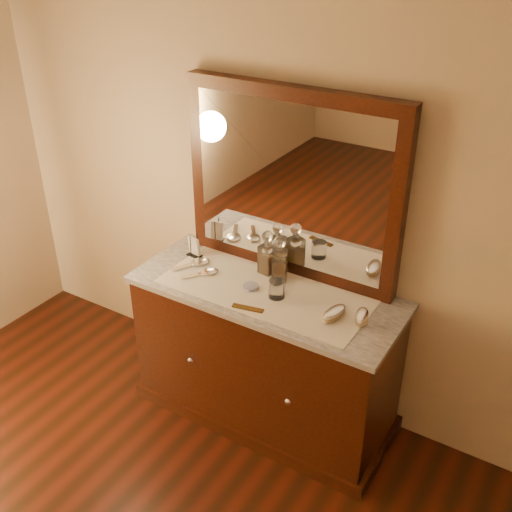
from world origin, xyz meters
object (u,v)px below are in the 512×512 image
(napkin_rack, at_px, (194,247))
(decanter_left, at_px, (267,257))
(mirror_frame, at_px, (291,185))
(decanter_right, at_px, (280,263))
(hand_mirror_outer, at_px, (197,263))
(pin_dish, at_px, (251,286))
(comb, at_px, (248,308))
(brush_near, at_px, (334,314))
(hand_mirror_inner, at_px, (206,272))
(brush_far, at_px, (362,317))
(dresser_cabinet, at_px, (265,356))

(napkin_rack, relative_size, decanter_left, 0.54)
(mirror_frame, height_order, decanter_right, mirror_frame)
(decanter_left, xyz_separation_m, hand_mirror_outer, (-0.37, -0.13, -0.09))
(pin_dish, xyz_separation_m, hand_mirror_outer, (-0.38, 0.05, 0.00))
(comb, height_order, hand_mirror_outer, hand_mirror_outer)
(pin_dish, xyz_separation_m, decanter_right, (0.09, 0.15, 0.09))
(brush_near, distance_m, hand_mirror_inner, 0.76)
(brush_near, distance_m, brush_far, 0.13)
(dresser_cabinet, xyz_separation_m, brush_near, (0.41, -0.05, 0.47))
(comb, distance_m, decanter_right, 0.34)
(pin_dish, relative_size, comb, 0.52)
(comb, height_order, napkin_rack, napkin_rack)
(mirror_frame, height_order, decanter_left, mirror_frame)
(mirror_frame, distance_m, napkin_rack, 0.71)
(dresser_cabinet, bearing_deg, comb, -85.61)
(decanter_right, distance_m, hand_mirror_inner, 0.41)
(decanter_left, bearing_deg, mirror_frame, 49.12)
(decanter_left, bearing_deg, napkin_rack, -172.60)
(napkin_rack, height_order, brush_near, napkin_rack)
(pin_dish, bearing_deg, hand_mirror_outer, 172.75)
(dresser_cabinet, distance_m, brush_near, 0.62)
(decanter_left, height_order, hand_mirror_outer, decanter_left)
(decanter_right, relative_size, hand_mirror_inner, 1.29)
(comb, xyz_separation_m, hand_mirror_inner, (-0.37, 0.16, 0.00))
(pin_dish, bearing_deg, decanter_left, 92.62)
(brush_near, distance_m, hand_mirror_outer, 0.87)
(comb, distance_m, hand_mirror_outer, 0.52)
(pin_dish, relative_size, brush_near, 0.48)
(napkin_rack, relative_size, decanter_right, 0.52)
(decanter_right, xyz_separation_m, brush_far, (0.52, -0.12, -0.08))
(dresser_cabinet, height_order, mirror_frame, mirror_frame)
(comb, bearing_deg, pin_dish, 106.02)
(mirror_frame, xyz_separation_m, decanter_left, (-0.08, -0.10, -0.40))
(brush_near, height_order, hand_mirror_inner, brush_near)
(dresser_cabinet, xyz_separation_m, comb, (0.02, -0.20, 0.45))
(pin_dish, relative_size, brush_far, 0.54)
(dresser_cabinet, distance_m, hand_mirror_outer, 0.64)
(pin_dish, distance_m, comb, 0.19)
(hand_mirror_outer, bearing_deg, comb, -24.92)
(dresser_cabinet, distance_m, hand_mirror_inner, 0.58)
(hand_mirror_inner, bearing_deg, napkin_rack, 142.82)
(dresser_cabinet, height_order, brush_far, brush_far)
(decanter_right, height_order, brush_far, decanter_right)
(dresser_cabinet, bearing_deg, hand_mirror_outer, 177.83)
(comb, distance_m, napkin_rack, 0.62)
(napkin_rack, xyz_separation_m, hand_mirror_inner, (0.17, -0.13, -0.04))
(napkin_rack, bearing_deg, brush_far, -4.79)
(mirror_frame, distance_m, brush_far, 0.75)
(dresser_cabinet, height_order, hand_mirror_inner, hand_mirror_inner)
(decanter_left, bearing_deg, brush_near, -21.77)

